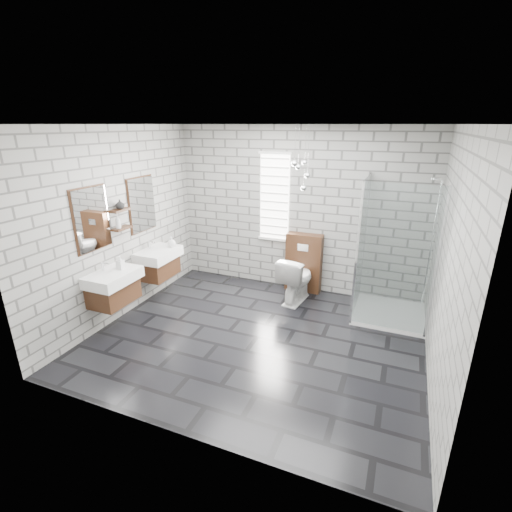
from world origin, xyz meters
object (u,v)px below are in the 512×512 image
Objects in this scene: vanity_left at (111,278)px; cistern_panel at (304,263)px; shower_enclosure at (385,287)px; toilet at (296,279)px; vanity_right at (156,255)px.

vanity_left is 3.04m from cistern_panel.
toilet is at bearing 176.51° from shower_enclosure.
shower_enclosure reaches higher than cistern_panel.
vanity_right is at bearing 28.10° from toilet.
vanity_right is at bearing -149.85° from cistern_panel.
vanity_left is 1.00× the size of vanity_right.
toilet is (0.00, -0.44, -0.12)m from cistern_panel.
toilet is (2.07, 1.77, -0.38)m from vanity_left.
shower_enclosure is (3.41, 1.69, -0.25)m from vanity_left.
shower_enclosure is at bearing -21.20° from cistern_panel.
shower_enclosure is (3.41, 0.69, -0.25)m from vanity_right.
vanity_right is 0.77× the size of shower_enclosure.
vanity_right reaches higher than toilet.
toilet is (-1.33, 0.08, -0.13)m from shower_enclosure.
toilet is (2.07, 0.77, -0.38)m from vanity_right.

